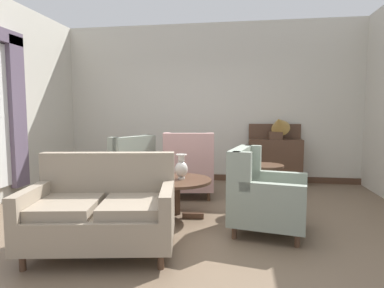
# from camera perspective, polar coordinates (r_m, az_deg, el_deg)

# --- Properties ---
(ground) EXTENTS (8.35, 8.35, 0.00)m
(ground) POSITION_cam_1_polar(r_m,az_deg,el_deg) (4.03, -1.36, -14.50)
(ground) COLOR brown
(wall_back) EXTENTS (6.13, 0.08, 3.15)m
(wall_back) POSITION_cam_1_polar(r_m,az_deg,el_deg) (6.64, 3.01, 7.20)
(wall_back) COLOR beige
(wall_back) RESTS_ON ground
(wall_left) EXTENTS (0.08, 4.03, 3.15)m
(wall_left) POSITION_cam_1_polar(r_m,az_deg,el_deg) (5.87, -29.95, 6.69)
(wall_left) COLOR beige
(wall_left) RESTS_ON ground
(baseboard_back) EXTENTS (5.97, 0.03, 0.12)m
(baseboard_back) POSITION_cam_1_polar(r_m,az_deg,el_deg) (6.71, 2.89, -5.81)
(baseboard_back) COLOR #4C3323
(baseboard_back) RESTS_ON ground
(coffee_table) EXTENTS (0.92, 0.92, 0.52)m
(coffee_table) POSITION_cam_1_polar(r_m,az_deg,el_deg) (4.27, -2.75, -7.35)
(coffee_table) COLOR #4C3323
(coffee_table) RESTS_ON ground
(porcelain_vase) EXTENTS (0.17, 0.17, 0.33)m
(porcelain_vase) POSITION_cam_1_polar(r_m,az_deg,el_deg) (4.25, -1.89, -4.20)
(porcelain_vase) COLOR beige
(porcelain_vase) RESTS_ON coffee_table
(settee) EXTENTS (1.54, 1.08, 0.96)m
(settee) POSITION_cam_1_polar(r_m,az_deg,el_deg) (3.41, -15.46, -11.32)
(settee) COLOR gray
(settee) RESTS_ON ground
(armchair_near_sideboard) EXTENTS (0.90, 0.91, 1.07)m
(armchair_near_sideboard) POSITION_cam_1_polar(r_m,az_deg,el_deg) (5.31, -0.58, -4.57)
(armchair_near_sideboard) COLOR tan
(armchair_near_sideboard) RESTS_ON ground
(armchair_beside_settee) EXTENTS (1.12, 1.08, 1.02)m
(armchair_beside_settee) POSITION_cam_1_polar(r_m,az_deg,el_deg) (5.35, -11.83, -4.81)
(armchair_beside_settee) COLOR gray
(armchair_beside_settee) RESTS_ON ground
(armchair_near_window) EXTENTS (0.96, 0.96, 0.97)m
(armchair_near_window) POSITION_cam_1_polar(r_m,az_deg,el_deg) (3.88, 12.19, -8.91)
(armchair_near_window) COLOR gray
(armchair_near_window) RESTS_ON ground
(side_table) EXTENTS (0.49, 0.49, 0.66)m
(side_table) POSITION_cam_1_polar(r_m,az_deg,el_deg) (4.66, 12.79, -6.77)
(side_table) COLOR #4C3323
(side_table) RESTS_ON ground
(sideboard) EXTENTS (0.99, 0.40, 1.16)m
(sideboard) POSITION_cam_1_polar(r_m,az_deg,el_deg) (6.40, 14.31, -2.48)
(sideboard) COLOR #4C3323
(sideboard) RESTS_ON ground
(gramophone) EXTENTS (0.47, 0.54, 0.53)m
(gramophone) POSITION_cam_1_polar(r_m,az_deg,el_deg) (6.26, 14.99, 3.13)
(gramophone) COLOR #4C3323
(gramophone) RESTS_ON sideboard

